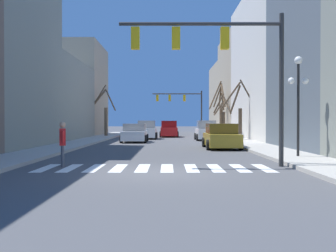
{
  "coord_description": "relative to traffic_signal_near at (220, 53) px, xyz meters",
  "views": [
    {
      "loc": [
        0.49,
        -13.26,
        1.74
      ],
      "look_at": [
        0.48,
        20.22,
        1.34
      ],
      "focal_mm": 42.0,
      "sensor_mm": 36.0,
      "label": 1
    }
  ],
  "objects": [
    {
      "name": "building_row_right",
      "position": [
        8.16,
        23.25,
        1.6
      ],
      "size": [
        6.0,
        61.17,
        13.57
      ],
      "color": "gray",
      "rests_on": "ground_plane"
    },
    {
      "name": "street_tree_left_near",
      "position": [
        4.25,
        19.56,
        -1.82
      ],
      "size": [
        3.29,
        1.34,
        5.29
      ],
      "color": "#473828",
      "rests_on": "sidewalk_right"
    },
    {
      "name": "building_row_left",
      "position": [
        -13.12,
        14.46,
        0.99
      ],
      "size": [
        6.0,
        46.03,
        12.69
      ],
      "color": "#66564C",
      "rests_on": "ground_plane"
    },
    {
      "name": "street_lamp_right_corner",
      "position": [
        3.97,
        2.89,
        -0.98
      ],
      "size": [
        0.95,
        0.36,
        4.56
      ],
      "color": "black",
      "rests_on": "sidewalk_right"
    },
    {
      "name": "pedestrian_on_right_sidewalk",
      "position": [
        -6.03,
        -0.09,
        -3.32
      ],
      "size": [
        0.33,
        0.74,
        1.73
      ],
      "rotation": [
        0.0,
        0.0,
        5.0
      ],
      "color": "#4C4C51",
      "rests_on": "ground_plane"
    },
    {
      "name": "street_tree_right_far",
      "position": [
        -9.05,
        28.28,
        -1.74
      ],
      "size": [
        3.18,
        0.97,
        5.65
      ],
      "color": "brown",
      "rests_on": "sidewalk_left"
    },
    {
      "name": "street_tree_left_far",
      "position": [
        4.3,
        31.85,
        -1.14
      ],
      "size": [
        2.21,
        4.14,
        6.45
      ],
      "color": "brown",
      "rests_on": "sidewalk_right"
    },
    {
      "name": "ground_plane",
      "position": [
        -2.48,
        -1.81,
        -4.35
      ],
      "size": [
        240.0,
        240.0,
        0.0
      ],
      "primitive_type": "plane",
      "color": "#4C4C4F"
    },
    {
      "name": "car_parked_left_near",
      "position": [
        -4.77,
        17.52,
        -3.62
      ],
      "size": [
        2.14,
        4.24,
        1.55
      ],
      "rotation": [
        0.0,
        0.0,
        -1.57
      ],
      "color": "white",
      "rests_on": "ground_plane"
    },
    {
      "name": "street_tree_left_mid",
      "position": [
        3.39,
        23.36,
        -2.23
      ],
      "size": [
        1.69,
        1.66,
        4.34
      ],
      "color": "#473828",
      "rests_on": "sidewalk_right"
    },
    {
      "name": "crosswalk_stripes",
      "position": [
        -2.48,
        -0.51,
        -4.34
      ],
      "size": [
        8.55,
        2.6,
        0.01
      ],
      "color": "white",
      "rests_on": "ground_plane"
    },
    {
      "name": "car_parked_left_mid",
      "position": [
        -4.07,
        23.53,
        -3.51
      ],
      "size": [
        2.01,
        4.23,
        1.81
      ],
      "rotation": [
        0.0,
        0.0,
        -1.57
      ],
      "color": "white",
      "rests_on": "ground_plane"
    },
    {
      "name": "traffic_signal_far",
      "position": [
        -0.08,
        35.9,
        -0.12
      ],
      "size": [
        6.47,
        0.28,
        5.71
      ],
      "color": "#2D2D2D",
      "rests_on": "ground_plane"
    },
    {
      "name": "car_at_intersection",
      "position": [
        1.5,
        20.87,
        -3.51
      ],
      "size": [
        1.98,
        4.11,
        1.81
      ],
      "rotation": [
        0.0,
        0.0,
        1.57
      ],
      "color": "white",
      "rests_on": "ground_plane"
    },
    {
      "name": "traffic_signal_near",
      "position": [
        0.0,
        0.0,
        0.0
      ],
      "size": [
        6.32,
        0.28,
        5.87
      ],
      "color": "#2D2D2D",
      "rests_on": "ground_plane"
    },
    {
      "name": "car_driving_away_lane",
      "position": [
        1.41,
        9.97,
        -3.6
      ],
      "size": [
        2.17,
        4.75,
        1.59
      ],
      "rotation": [
        0.0,
        0.0,
        1.57
      ],
      "color": "#A38423",
      "rests_on": "ground_plane"
    },
    {
      "name": "car_driving_toward_lane",
      "position": [
        -1.88,
        28.61,
        -3.52
      ],
      "size": [
        2.06,
        4.89,
        1.79
      ],
      "rotation": [
        0.0,
        0.0,
        1.57
      ],
      "color": "red",
      "rests_on": "ground_plane"
    }
  ]
}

